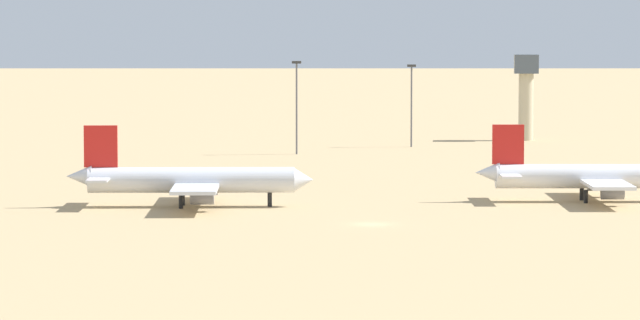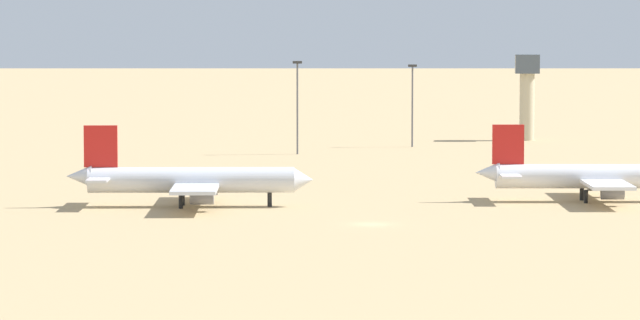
{
  "view_description": "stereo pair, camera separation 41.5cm",
  "coord_description": "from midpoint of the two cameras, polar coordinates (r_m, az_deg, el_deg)",
  "views": [
    {
      "loc": [
        11.13,
        -229.25,
        25.69
      ],
      "look_at": [
        -8.75,
        28.26,
        6.0
      ],
      "focal_mm": 102.1,
      "sensor_mm": 36.0,
      "label": 1
    },
    {
      "loc": [
        11.55,
        -229.22,
        25.69
      ],
      "look_at": [
        -8.75,
        28.26,
        6.0
      ],
      "focal_mm": 102.1,
      "sensor_mm": 36.0,
      "label": 2
    }
  ],
  "objects": [
    {
      "name": "control_tower",
      "position": [
        395.92,
        6.45,
        2.24
      ],
      "size": [
        5.2,
        5.2,
        18.62
      ],
      "color": "#C6B793",
      "rests_on": "ground"
    },
    {
      "name": "light_pole_mid",
      "position": [
        373.29,
        2.85,
        1.9
      ],
      "size": [
        1.8,
        0.5,
        16.93
      ],
      "color": "#59595E",
      "rests_on": "ground"
    },
    {
      "name": "parked_jet_red_3",
      "position": [
        252.83,
        -4.18,
        -0.64
      ],
      "size": [
        34.41,
        29.07,
        11.36
      ],
      "rotation": [
        0.0,
        0.0,
        0.1
      ],
      "color": "silver",
      "rests_on": "ground"
    },
    {
      "name": "light_pole_west",
      "position": [
        352.16,
        -0.77,
        1.85
      ],
      "size": [
        1.8,
        0.5,
        18.09
      ],
      "color": "#59595E",
      "rests_on": "ground"
    },
    {
      "name": "parked_jet_red_4",
      "position": [
        262.25,
        8.44,
        -0.51
      ],
      "size": [
        33.48,
        28.23,
        11.06
      ],
      "rotation": [
        0.0,
        0.0,
        0.08
      ],
      "color": "white",
      "rests_on": "ground"
    },
    {
      "name": "ridge_west",
      "position": [
        1406.88,
        -2.98,
        4.54
      ],
      "size": [
        384.01,
        291.71,
        60.42
      ],
      "primitive_type": "pyramid",
      "rotation": [
        0.0,
        0.0,
        -0.04
      ],
      "color": "gray",
      "rests_on": "ground"
    },
    {
      "name": "ground",
      "position": [
        230.95,
        1.57,
        -2.03
      ],
      "size": [
        4000.0,
        4000.0,
        0.0
      ],
      "primitive_type": "plane",
      "color": "tan"
    }
  ]
}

